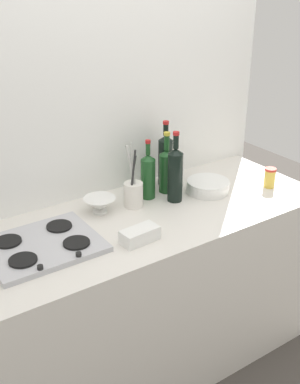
{
  "coord_description": "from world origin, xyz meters",
  "views": [
    {
      "loc": [
        -1.16,
        -1.7,
        1.99
      ],
      "look_at": [
        0.0,
        0.0,
        1.02
      ],
      "focal_mm": 45.48,
      "sensor_mm": 36.0,
      "label": 1
    }
  ],
  "objects_px": {
    "wine_bottle_leftmost": "(148,175)",
    "mixing_bowl": "(100,204)",
    "plate_stack": "(208,186)",
    "wine_bottle_rightmost": "(165,159)",
    "stovetop_hob": "(43,245)",
    "wine_bottle_mid_left": "(166,169)",
    "butter_dish": "(140,235)",
    "wine_bottle_mid_right": "(175,174)",
    "utensil_crock": "(133,193)",
    "condiment_jar_front": "(270,178)"
  },
  "relations": [
    {
      "from": "wine_bottle_mid_left",
      "to": "wine_bottle_rightmost",
      "type": "relative_size",
      "value": 0.92
    },
    {
      "from": "stovetop_hob",
      "to": "condiment_jar_front",
      "type": "xyz_separation_m",
      "value": [
        1.25,
        -0.1,
        0.04
      ]
    },
    {
      "from": "utensil_crock",
      "to": "condiment_jar_front",
      "type": "relative_size",
      "value": 2.97
    },
    {
      "from": "wine_bottle_leftmost",
      "to": "wine_bottle_mid_left",
      "type": "distance_m",
      "value": 0.12
    },
    {
      "from": "wine_bottle_mid_right",
      "to": "stovetop_hob",
      "type": "bearing_deg",
      "value": -175.73
    },
    {
      "from": "wine_bottle_leftmost",
      "to": "utensil_crock",
      "type": "relative_size",
      "value": 0.97
    },
    {
      "from": "wine_bottle_rightmost",
      "to": "butter_dish",
      "type": "xyz_separation_m",
      "value": [
        -0.44,
        -0.43,
        -0.11
      ]
    },
    {
      "from": "stovetop_hob",
      "to": "wine_bottle_leftmost",
      "type": "height_order",
      "value": "wine_bottle_leftmost"
    },
    {
      "from": "plate_stack",
      "to": "butter_dish",
      "type": "height_order",
      "value": "plate_stack"
    },
    {
      "from": "wine_bottle_rightmost",
      "to": "condiment_jar_front",
      "type": "xyz_separation_m",
      "value": [
        0.44,
        -0.35,
        -0.09
      ]
    },
    {
      "from": "plate_stack",
      "to": "wine_bottle_rightmost",
      "type": "xyz_separation_m",
      "value": [
        -0.12,
        0.21,
        0.11
      ]
    },
    {
      "from": "wine_bottle_leftmost",
      "to": "mixing_bowl",
      "type": "bearing_deg",
      "value": -178.43
    },
    {
      "from": "plate_stack",
      "to": "condiment_jar_front",
      "type": "distance_m",
      "value": 0.34
    },
    {
      "from": "wine_bottle_mid_left",
      "to": "butter_dish",
      "type": "bearing_deg",
      "value": -138.36
    },
    {
      "from": "wine_bottle_mid_right",
      "to": "utensil_crock",
      "type": "distance_m",
      "value": 0.23
    },
    {
      "from": "plate_stack",
      "to": "wine_bottle_rightmost",
      "type": "distance_m",
      "value": 0.27
    },
    {
      "from": "condiment_jar_front",
      "to": "mixing_bowl",
      "type": "bearing_deg",
      "value": 164.24
    },
    {
      "from": "wine_bottle_mid_left",
      "to": "wine_bottle_rightmost",
      "type": "xyz_separation_m",
      "value": [
        0.05,
        0.08,
        0.02
      ]
    },
    {
      "from": "stovetop_hob",
      "to": "plate_stack",
      "type": "bearing_deg",
      "value": 2.25
    },
    {
      "from": "stovetop_hob",
      "to": "wine_bottle_mid_left",
      "type": "height_order",
      "value": "wine_bottle_mid_left"
    },
    {
      "from": "stovetop_hob",
      "to": "mixing_bowl",
      "type": "bearing_deg",
      "value": 22.84
    },
    {
      "from": "stovetop_hob",
      "to": "wine_bottle_mid_right",
      "type": "bearing_deg",
      "value": 4.27
    },
    {
      "from": "plate_stack",
      "to": "wine_bottle_rightmost",
      "type": "bearing_deg",
      "value": 120.59
    },
    {
      "from": "wine_bottle_rightmost",
      "to": "utensil_crock",
      "type": "bearing_deg",
      "value": -155.55
    },
    {
      "from": "butter_dish",
      "to": "condiment_jar_front",
      "type": "bearing_deg",
      "value": 5.31
    },
    {
      "from": "mixing_bowl",
      "to": "condiment_jar_front",
      "type": "height_order",
      "value": "condiment_jar_front"
    },
    {
      "from": "stovetop_hob",
      "to": "mixing_bowl",
      "type": "xyz_separation_m",
      "value": [
        0.36,
        0.15,
        0.03
      ]
    },
    {
      "from": "condiment_jar_front",
      "to": "wine_bottle_rightmost",
      "type": "bearing_deg",
      "value": 141.47
    },
    {
      "from": "stovetop_hob",
      "to": "utensil_crock",
      "type": "bearing_deg",
      "value": 12.47
    },
    {
      "from": "wine_bottle_mid_left",
      "to": "plate_stack",
      "type": "bearing_deg",
      "value": -36.36
    },
    {
      "from": "wine_bottle_leftmost",
      "to": "wine_bottle_mid_left",
      "type": "xyz_separation_m",
      "value": [
        0.12,
        0.01,
        0.0
      ]
    },
    {
      "from": "plate_stack",
      "to": "wine_bottle_leftmost",
      "type": "relative_size",
      "value": 0.73
    },
    {
      "from": "butter_dish",
      "to": "wine_bottle_rightmost",
      "type": "bearing_deg",
      "value": 44.05
    },
    {
      "from": "wine_bottle_mid_left",
      "to": "butter_dish",
      "type": "distance_m",
      "value": 0.53
    },
    {
      "from": "mixing_bowl",
      "to": "utensil_crock",
      "type": "xyz_separation_m",
      "value": [
        0.17,
        -0.03,
        0.03
      ]
    },
    {
      "from": "wine_bottle_leftmost",
      "to": "plate_stack",
      "type": "bearing_deg",
      "value": -22.42
    },
    {
      "from": "wine_bottle_leftmost",
      "to": "wine_bottle_rightmost",
      "type": "relative_size",
      "value": 0.87
    },
    {
      "from": "wine_bottle_leftmost",
      "to": "mixing_bowl",
      "type": "relative_size",
      "value": 1.99
    },
    {
      "from": "stovetop_hob",
      "to": "utensil_crock",
      "type": "xyz_separation_m",
      "value": [
        0.53,
        0.12,
        0.06
      ]
    },
    {
      "from": "wine_bottle_mid_left",
      "to": "butter_dish",
      "type": "height_order",
      "value": "wine_bottle_mid_left"
    },
    {
      "from": "plate_stack",
      "to": "condiment_jar_front",
      "type": "xyz_separation_m",
      "value": [
        0.31,
        -0.14,
        0.02
      ]
    },
    {
      "from": "wine_bottle_rightmost",
      "to": "utensil_crock",
      "type": "distance_m",
      "value": 0.32
    },
    {
      "from": "wine_bottle_mid_left",
      "to": "utensil_crock",
      "type": "distance_m",
      "value": 0.25
    },
    {
      "from": "stovetop_hob",
      "to": "wine_bottle_leftmost",
      "type": "distance_m",
      "value": 0.67
    },
    {
      "from": "plate_stack",
      "to": "utensil_crock",
      "type": "bearing_deg",
      "value": 168.95
    },
    {
      "from": "plate_stack",
      "to": "wine_bottle_mid_left",
      "type": "xyz_separation_m",
      "value": [
        -0.18,
        0.13,
        0.09
      ]
    },
    {
      "from": "wine_bottle_leftmost",
      "to": "wine_bottle_mid_right",
      "type": "bearing_deg",
      "value": -48.26
    },
    {
      "from": "wine_bottle_leftmost",
      "to": "wine_bottle_mid_left",
      "type": "bearing_deg",
      "value": 3.57
    },
    {
      "from": "butter_dish",
      "to": "utensil_crock",
      "type": "xyz_separation_m",
      "value": [
        0.16,
        0.3,
        0.04
      ]
    },
    {
      "from": "wine_bottle_leftmost",
      "to": "mixing_bowl",
      "type": "distance_m",
      "value": 0.3
    }
  ]
}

